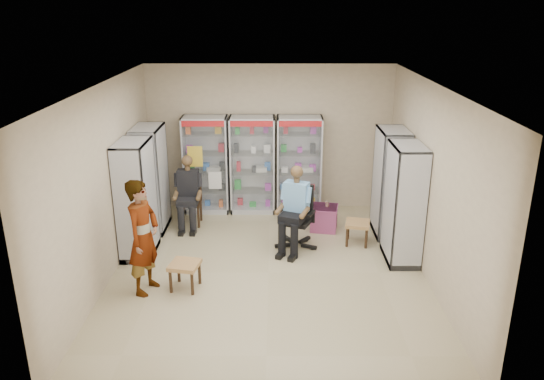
{
  "coord_description": "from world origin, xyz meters",
  "views": [
    {
      "loc": [
        0.09,
        -7.65,
        4.12
      ],
      "look_at": [
        0.06,
        0.7,
        1.17
      ],
      "focal_mm": 35.0,
      "sensor_mm": 36.0,
      "label": 1
    }
  ],
  "objects_px": {
    "cabinet_back_left": "(206,165)",
    "cabinet_back_mid": "(253,165)",
    "cabinet_right_far": "(390,183)",
    "wooden_chair": "(190,202)",
    "office_chair": "(296,217)",
    "woven_stool_a": "(357,233)",
    "cabinet_right_near": "(404,204)",
    "seated_shopkeeper": "(297,210)",
    "cabinet_left_far": "(151,179)",
    "woven_stool_b": "(185,276)",
    "cabinet_back_right": "(299,165)",
    "cabinet_left_near": "(136,199)",
    "pink_trunk": "(324,218)",
    "standing_man": "(143,237)"
  },
  "relations": [
    {
      "from": "cabinet_back_left",
      "to": "pink_trunk",
      "type": "relative_size",
      "value": 4.12
    },
    {
      "from": "cabinet_back_left",
      "to": "cabinet_left_far",
      "type": "distance_m",
      "value": 1.32
    },
    {
      "from": "cabinet_back_left",
      "to": "cabinet_left_far",
      "type": "xyz_separation_m",
      "value": [
        -0.93,
        -0.93,
        0.0
      ]
    },
    {
      "from": "cabinet_left_far",
      "to": "woven_stool_b",
      "type": "xyz_separation_m",
      "value": [
        0.97,
        -2.29,
        -0.79
      ]
    },
    {
      "from": "woven_stool_b",
      "to": "cabinet_back_right",
      "type": "bearing_deg",
      "value": 60.04
    },
    {
      "from": "cabinet_back_right",
      "to": "cabinet_right_far",
      "type": "bearing_deg",
      "value": -34.73
    },
    {
      "from": "cabinet_back_right",
      "to": "cabinet_right_far",
      "type": "height_order",
      "value": "same"
    },
    {
      "from": "cabinet_right_far",
      "to": "seated_shopkeeper",
      "type": "height_order",
      "value": "cabinet_right_far"
    },
    {
      "from": "cabinet_right_near",
      "to": "wooden_chair",
      "type": "height_order",
      "value": "cabinet_right_near"
    },
    {
      "from": "cabinet_right_near",
      "to": "seated_shopkeeper",
      "type": "xyz_separation_m",
      "value": [
        -1.75,
        0.43,
        -0.28
      ]
    },
    {
      "from": "cabinet_back_mid",
      "to": "cabinet_back_right",
      "type": "xyz_separation_m",
      "value": [
        0.95,
        0.0,
        0.0
      ]
    },
    {
      "from": "cabinet_right_far",
      "to": "standing_man",
      "type": "xyz_separation_m",
      "value": [
        -4.06,
        -2.16,
        -0.12
      ]
    },
    {
      "from": "woven_stool_a",
      "to": "standing_man",
      "type": "xyz_separation_m",
      "value": [
        -3.42,
        -1.67,
        0.67
      ]
    },
    {
      "from": "seated_shopkeeper",
      "to": "woven_stool_b",
      "type": "height_order",
      "value": "seated_shopkeeper"
    },
    {
      "from": "cabinet_back_left",
      "to": "cabinet_left_near",
      "type": "relative_size",
      "value": 1.0
    },
    {
      "from": "cabinet_back_right",
      "to": "wooden_chair",
      "type": "bearing_deg",
      "value": -161.25
    },
    {
      "from": "cabinet_right_far",
      "to": "cabinet_left_near",
      "type": "height_order",
      "value": "same"
    },
    {
      "from": "office_chair",
      "to": "standing_man",
      "type": "distance_m",
      "value": 2.79
    },
    {
      "from": "wooden_chair",
      "to": "woven_stool_a",
      "type": "bearing_deg",
      "value": -15.75
    },
    {
      "from": "cabinet_left_far",
      "to": "cabinet_back_mid",
      "type": "bearing_deg",
      "value": 116.32
    },
    {
      "from": "seated_shopkeeper",
      "to": "cabinet_right_near",
      "type": "bearing_deg",
      "value": 9.45
    },
    {
      "from": "cabinet_left_far",
      "to": "pink_trunk",
      "type": "height_order",
      "value": "cabinet_left_far"
    },
    {
      "from": "cabinet_left_near",
      "to": "woven_stool_b",
      "type": "height_order",
      "value": "cabinet_left_near"
    },
    {
      "from": "cabinet_back_left",
      "to": "cabinet_back_right",
      "type": "bearing_deg",
      "value": 0.0
    },
    {
      "from": "cabinet_right_near",
      "to": "office_chair",
      "type": "bearing_deg",
      "value": 74.67
    },
    {
      "from": "woven_stool_a",
      "to": "cabinet_back_mid",
      "type": "bearing_deg",
      "value": 140.24
    },
    {
      "from": "cabinet_right_near",
      "to": "cabinet_left_far",
      "type": "distance_m",
      "value": 4.65
    },
    {
      "from": "cabinet_back_right",
      "to": "cabinet_right_near",
      "type": "relative_size",
      "value": 1.0
    },
    {
      "from": "pink_trunk",
      "to": "standing_man",
      "type": "bearing_deg",
      "value": -141.24
    },
    {
      "from": "cabinet_back_right",
      "to": "cabinet_left_near",
      "type": "relative_size",
      "value": 1.0
    },
    {
      "from": "office_chair",
      "to": "pink_trunk",
      "type": "xyz_separation_m",
      "value": [
        0.56,
        0.77,
        -0.33
      ]
    },
    {
      "from": "cabinet_right_far",
      "to": "cabinet_left_far",
      "type": "bearing_deg",
      "value": 87.43
    },
    {
      "from": "cabinet_left_near",
      "to": "office_chair",
      "type": "bearing_deg",
      "value": 95.85
    },
    {
      "from": "cabinet_right_far",
      "to": "cabinet_left_near",
      "type": "distance_m",
      "value": 4.55
    },
    {
      "from": "office_chair",
      "to": "woven_stool_a",
      "type": "distance_m",
      "value": 1.17
    },
    {
      "from": "wooden_chair",
      "to": "standing_man",
      "type": "bearing_deg",
      "value": -96.22
    },
    {
      "from": "cabinet_back_left",
      "to": "cabinet_back_mid",
      "type": "distance_m",
      "value": 0.95
    },
    {
      "from": "pink_trunk",
      "to": "standing_man",
      "type": "xyz_separation_m",
      "value": [
        -2.88,
        -2.31,
        0.65
      ]
    },
    {
      "from": "cabinet_right_far",
      "to": "wooden_chair",
      "type": "distance_m",
      "value": 3.84
    },
    {
      "from": "wooden_chair",
      "to": "seated_shopkeeper",
      "type": "xyz_separation_m",
      "value": [
        2.03,
        -1.07,
        0.25
      ]
    },
    {
      "from": "cabinet_left_near",
      "to": "woven_stool_a",
      "type": "height_order",
      "value": "cabinet_left_near"
    },
    {
      "from": "seated_shopkeeper",
      "to": "pink_trunk",
      "type": "distance_m",
      "value": 1.11
    },
    {
      "from": "woven_stool_a",
      "to": "standing_man",
      "type": "relative_size",
      "value": 0.24
    },
    {
      "from": "wooden_chair",
      "to": "seated_shopkeeper",
      "type": "bearing_deg",
      "value": -27.78
    },
    {
      "from": "cabinet_back_left",
      "to": "office_chair",
      "type": "relative_size",
      "value": 1.77
    },
    {
      "from": "cabinet_back_right",
      "to": "cabinet_right_near",
      "type": "xyz_separation_m",
      "value": [
        1.63,
        -2.23,
        0.0
      ]
    },
    {
      "from": "cabinet_back_left",
      "to": "pink_trunk",
      "type": "xyz_separation_m",
      "value": [
        2.35,
        -0.98,
        -0.77
      ]
    },
    {
      "from": "standing_man",
      "to": "woven_stool_a",
      "type": "bearing_deg",
      "value": -46.48
    },
    {
      "from": "cabinet_back_right",
      "to": "seated_shopkeeper",
      "type": "bearing_deg",
      "value": -93.65
    },
    {
      "from": "cabinet_back_left",
      "to": "woven_stool_a",
      "type": "distance_m",
      "value": 3.41
    }
  ]
}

